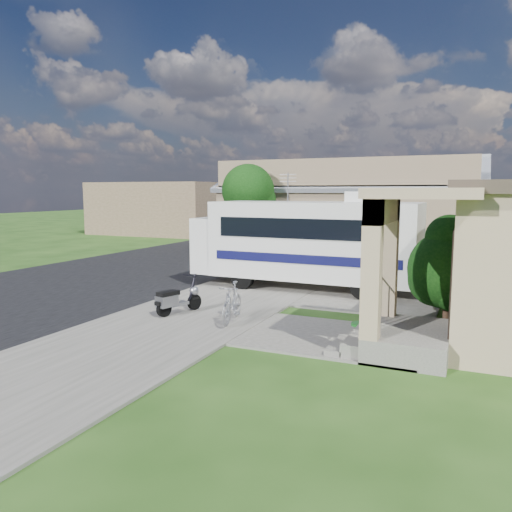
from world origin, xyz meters
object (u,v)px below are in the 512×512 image
at_px(motorhome, 306,240).
at_px(garden_hose, 360,328).
at_px(shrub, 451,266).
at_px(bicycle, 232,305).
at_px(scooter, 176,299).
at_px(van, 284,228).
at_px(pickup_truck, 248,238).

xyz_separation_m(motorhome, garden_hose, (2.86, -4.50, -1.58)).
distance_m(shrub, garden_hose, 3.10).
bearing_deg(bicycle, motorhome, 75.83).
bearing_deg(scooter, bicycle, 12.64).
height_order(scooter, van, van).
relative_size(motorhome, pickup_truck, 1.40).
bearing_deg(motorhome, bicycle, -92.69).
distance_m(pickup_truck, garden_hose, 16.53).
height_order(scooter, bicycle, scooter).
bearing_deg(motorhome, scooter, -111.61).
bearing_deg(bicycle, shrub, 17.26).
height_order(shrub, scooter, shrub).
bearing_deg(garden_hose, van, 115.64).
relative_size(motorhome, van, 1.34).
distance_m(scooter, van, 21.15).
bearing_deg(van, motorhome, -59.35).
bearing_deg(pickup_truck, shrub, 137.64).
bearing_deg(bicycle, van, 96.35).
xyz_separation_m(shrub, pickup_truck, (-11.14, 11.54, -0.65)).
xyz_separation_m(shrub, garden_hose, (-1.86, -2.11, -1.31)).
xyz_separation_m(motorhome, bicycle, (-0.27, -5.08, -1.18)).
xyz_separation_m(van, garden_hose, (9.66, -20.13, -0.73)).
distance_m(shrub, bicycle, 5.74).
bearing_deg(van, bicycle, -65.36).
bearing_deg(scooter, van, 119.55).
height_order(motorhome, van, motorhome).
relative_size(scooter, van, 0.27).
distance_m(motorhome, pickup_truck, 11.23).
bearing_deg(shrub, van, 122.60).
bearing_deg(motorhome, pickup_truck, 125.37).
relative_size(bicycle, van, 0.29).
xyz_separation_m(motorhome, scooter, (-2.00, -4.97, -1.22)).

